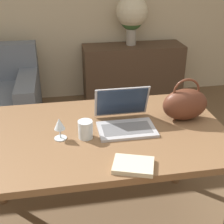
# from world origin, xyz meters

# --- Properties ---
(dining_table) EXTENTS (1.51, 0.90, 0.78)m
(dining_table) POSITION_xyz_m (-0.03, 0.72, 0.69)
(dining_table) COLOR brown
(dining_table) RESTS_ON ground_plane
(sideboard) EXTENTS (1.23, 0.40, 0.71)m
(sideboard) POSITION_xyz_m (0.69, 2.81, 0.36)
(sideboard) COLOR #4C3828
(sideboard) RESTS_ON ground_plane
(laptop) EXTENTS (0.33, 0.30, 0.22)m
(laptop) POSITION_xyz_m (0.14, 0.78, 0.84)
(laptop) COLOR #ADADB2
(laptop) RESTS_ON dining_table
(drinking_glass) EXTENTS (0.08, 0.08, 0.10)m
(drinking_glass) POSITION_xyz_m (-0.10, 0.67, 0.83)
(drinking_glass) COLOR silver
(drinking_glass) RESTS_ON dining_table
(wine_glass) EXTENTS (0.07, 0.07, 0.13)m
(wine_glass) POSITION_xyz_m (-0.24, 0.68, 0.86)
(wine_glass) COLOR silver
(wine_glass) RESTS_ON dining_table
(handbag) EXTENTS (0.28, 0.16, 0.27)m
(handbag) POSITION_xyz_m (0.52, 0.79, 0.88)
(handbag) COLOR #592D1E
(handbag) RESTS_ON dining_table
(flower_vase) EXTENTS (0.37, 0.37, 0.58)m
(flower_vase) POSITION_xyz_m (0.67, 2.84, 1.07)
(flower_vase) COLOR #9E998E
(flower_vase) RESTS_ON sideboard
(book) EXTENTS (0.23, 0.20, 0.02)m
(book) POSITION_xyz_m (0.10, 0.36, 0.79)
(book) COLOR beige
(book) RESTS_ON dining_table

